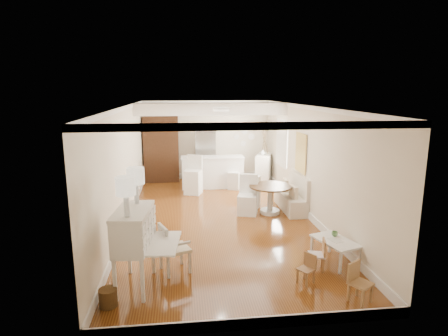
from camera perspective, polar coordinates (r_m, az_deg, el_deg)
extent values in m
plane|color=brown|center=(9.51, -0.74, -7.68)|extent=(9.00, 9.00, 0.00)
cube|color=white|center=(8.97, -0.79, 9.42)|extent=(4.50, 9.00, 0.04)
cube|color=beige|center=(13.57, -2.71, 4.30)|extent=(4.50, 0.04, 2.80)
cube|color=beige|center=(4.85, 4.76, -9.73)|extent=(4.50, 0.04, 2.80)
cube|color=beige|center=(9.19, -14.86, 0.29)|extent=(0.04, 9.00, 2.80)
cube|color=beige|center=(9.63, 12.68, 0.91)|extent=(0.04, 9.00, 2.80)
cube|color=white|center=(11.17, -1.95, 8.97)|extent=(4.50, 0.45, 0.36)
cube|color=tan|center=(10.06, 11.60, 2.28)|extent=(0.04, 0.84, 1.04)
cube|color=white|center=(11.86, 8.83, 3.81)|extent=(0.04, 1.10, 1.40)
cylinder|color=#381E11|center=(13.47, -7.86, 6.08)|extent=(0.30, 0.03, 0.30)
cylinder|color=white|center=(8.48, -0.44, 8.94)|extent=(0.36, 0.36, 0.08)
cube|color=white|center=(6.34, -13.49, -11.87)|extent=(1.14, 1.16, 1.33)
cube|color=beige|center=(6.82, -7.52, -11.95)|extent=(0.66, 0.66, 0.88)
cylinder|color=#54381A|center=(6.16, -17.24, -18.35)|extent=(0.35, 0.35, 0.27)
cube|color=white|center=(7.45, 16.53, -12.06)|extent=(0.78, 1.00, 0.44)
cube|color=#9A6E46|center=(6.60, 12.39, -14.78)|extent=(0.34, 0.34, 0.51)
cube|color=#B38151|center=(7.06, 13.93, -12.65)|extent=(0.35, 0.35, 0.59)
cube|color=#A57A4B|center=(6.28, 20.10, -16.12)|extent=(0.42, 0.42, 0.63)
cube|color=silver|center=(10.22, 10.15, -3.60)|extent=(0.52, 1.60, 0.98)
cylinder|color=#4D3118|center=(9.85, 7.05, -4.79)|extent=(1.28, 1.28, 0.75)
cube|color=white|center=(9.71, 3.63, -4.13)|extent=(0.61, 0.62, 1.02)
cube|color=white|center=(10.20, 4.07, -3.73)|extent=(0.59, 0.59, 0.89)
cube|color=white|center=(12.35, -1.76, -0.61)|extent=(2.05, 0.65, 1.03)
cube|color=white|center=(11.58, -4.74, -1.07)|extent=(0.61, 0.61, 1.19)
cube|color=silver|center=(12.15, 1.48, -1.14)|extent=(0.44, 0.44, 0.90)
cube|color=#381E11|center=(13.27, -9.52, 2.90)|extent=(1.20, 0.60, 2.30)
imported|color=silver|center=(13.32, -1.30, 2.00)|extent=(0.75, 0.65, 1.80)
cube|color=silver|center=(13.09, 6.10, -0.06)|extent=(0.80, 1.13, 0.99)
imported|color=#5B9054|center=(7.54, 16.50, -9.59)|extent=(0.15, 0.15, 0.09)
imported|color=silver|center=(12.93, 5.96, 2.43)|extent=(0.18, 0.18, 0.18)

